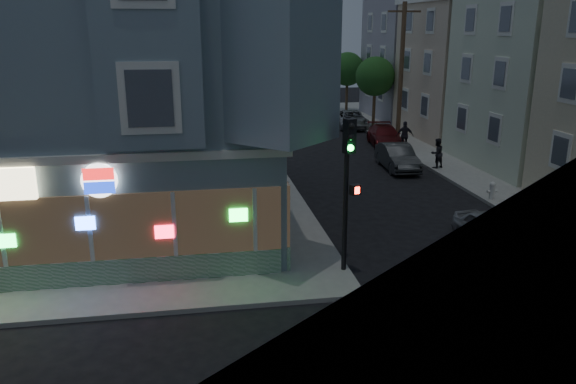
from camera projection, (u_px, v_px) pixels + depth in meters
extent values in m
plane|color=black|center=(274.00, 346.00, 13.83)|extent=(120.00, 120.00, 0.00)
cube|color=gray|center=(552.00, 139.00, 39.23)|extent=(24.00, 42.00, 0.15)
cube|color=gray|center=(79.00, 79.00, 21.69)|extent=(14.00, 14.00, 11.00)
cube|color=silver|center=(83.00, 121.00, 22.16)|extent=(14.30, 14.30, 0.25)
cube|color=#196B33|center=(52.00, 276.00, 16.46)|extent=(13.60, 0.12, 0.80)
cube|color=#382B1E|center=(47.00, 231.00, 16.06)|extent=(13.60, 0.10, 2.00)
cylinder|color=white|center=(99.00, 180.00, 15.83)|extent=(1.00, 0.12, 1.00)
cube|color=beige|center=(498.00, 71.00, 39.28)|extent=(12.00, 8.60, 9.00)
cube|color=gray|center=(444.00, 54.00, 47.58)|extent=(12.00, 8.60, 10.50)
cylinder|color=#4C3826|center=(401.00, 73.00, 37.14)|extent=(0.30, 0.30, 9.00)
cube|color=#4C3826|center=(404.00, 11.00, 36.04)|extent=(2.20, 0.12, 0.12)
cylinder|color=#4C3826|center=(374.00, 105.00, 43.66)|extent=(0.24, 0.24, 3.20)
sphere|color=#1A491A|center=(375.00, 76.00, 43.05)|extent=(3.00, 3.00, 3.00)
cylinder|color=#4C3826|center=(347.00, 94.00, 51.23)|extent=(0.24, 0.24, 3.20)
sphere|color=#1A491A|center=(347.00, 69.00, 50.61)|extent=(3.00, 3.00, 3.00)
imported|color=#D6BB6D|center=(500.00, 307.00, 14.48)|extent=(0.52, 0.42, 1.23)
imported|color=black|center=(437.00, 153.00, 30.56)|extent=(0.96, 0.85, 1.63)
imported|color=#242128|center=(405.00, 136.00, 35.10)|extent=(1.13, 0.75, 1.79)
imported|color=#A3A4AA|center=(493.00, 231.00, 19.89)|extent=(1.84, 3.66, 1.20)
imported|color=#333538|center=(397.00, 157.00, 30.88)|extent=(1.70, 4.30, 1.39)
imported|color=#5E1518|center=(385.00, 136.00, 37.00)|extent=(2.45, 4.81, 1.34)
imported|color=gray|center=(351.00, 119.00, 43.80)|extent=(2.73, 4.99, 1.33)
cylinder|color=black|center=(346.00, 196.00, 17.18)|extent=(0.16, 0.16, 4.87)
cube|color=black|center=(349.00, 136.00, 16.44)|extent=(0.38, 0.35, 1.02)
sphere|color=black|center=(351.00, 126.00, 16.21)|extent=(0.19, 0.19, 0.19)
sphere|color=black|center=(351.00, 137.00, 16.30)|extent=(0.19, 0.19, 0.19)
sphere|color=#19F23F|center=(351.00, 148.00, 16.39)|extent=(0.19, 0.19, 0.19)
cube|color=black|center=(355.00, 190.00, 16.99)|extent=(0.36, 0.28, 0.31)
cube|color=#FF2614|center=(356.00, 190.00, 16.89)|extent=(0.21, 0.02, 0.21)
cylinder|color=silver|center=(492.00, 192.00, 25.09)|extent=(0.25, 0.25, 0.62)
sphere|color=silver|center=(493.00, 185.00, 24.99)|extent=(0.27, 0.27, 0.27)
cylinder|color=silver|center=(492.00, 191.00, 25.08)|extent=(0.46, 0.12, 0.12)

